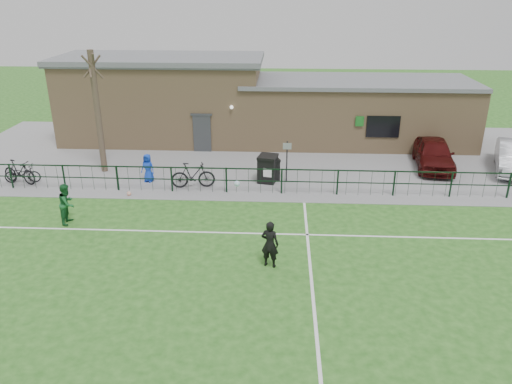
{
  "coord_description": "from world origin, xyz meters",
  "views": [
    {
      "loc": [
        0.93,
        -12.92,
        8.75
      ],
      "look_at": [
        0.0,
        5.0,
        1.3
      ],
      "focal_mm": 35.0,
      "sensor_mm": 36.0,
      "label": 1
    }
  ],
  "objects_px": {
    "bicycle_b": "(19,172)",
    "spectator_child": "(148,168)",
    "bicycle_a": "(22,174)",
    "wheelie_bin_right": "(271,169)",
    "wheelie_bin_left": "(268,169)",
    "bicycle_d": "(193,175)",
    "bare_tree": "(98,113)",
    "car_maroon": "(434,154)",
    "ball_ground": "(129,194)",
    "sign_post": "(287,161)",
    "outfield_player": "(67,204)"
  },
  "relations": [
    {
      "from": "wheelie_bin_right",
      "to": "ball_ground",
      "type": "bearing_deg",
      "value": 179.02
    },
    {
      "from": "bare_tree",
      "to": "bicycle_d",
      "type": "distance_m",
      "value": 5.8
    },
    {
      "from": "wheelie_bin_left",
      "to": "bicycle_d",
      "type": "distance_m",
      "value": 3.56
    },
    {
      "from": "car_maroon",
      "to": "bicycle_a",
      "type": "relative_size",
      "value": 2.63
    },
    {
      "from": "spectator_child",
      "to": "outfield_player",
      "type": "height_order",
      "value": "outfield_player"
    },
    {
      "from": "bare_tree",
      "to": "bicycle_a",
      "type": "xyz_separation_m",
      "value": [
        -3.34,
        -1.8,
        -2.54
      ]
    },
    {
      "from": "car_maroon",
      "to": "spectator_child",
      "type": "relative_size",
      "value": 3.22
    },
    {
      "from": "sign_post",
      "to": "car_maroon",
      "type": "height_order",
      "value": "sign_post"
    },
    {
      "from": "sign_post",
      "to": "outfield_player",
      "type": "relative_size",
      "value": 1.22
    },
    {
      "from": "wheelie_bin_right",
      "to": "spectator_child",
      "type": "bearing_deg",
      "value": 164.35
    },
    {
      "from": "bicycle_a",
      "to": "wheelie_bin_right",
      "type": "bearing_deg",
      "value": -92.32
    },
    {
      "from": "car_maroon",
      "to": "bicycle_b",
      "type": "distance_m",
      "value": 20.48
    },
    {
      "from": "bare_tree",
      "to": "ball_ground",
      "type": "height_order",
      "value": "bare_tree"
    },
    {
      "from": "wheelie_bin_left",
      "to": "car_maroon",
      "type": "relative_size",
      "value": 0.28
    },
    {
      "from": "bicycle_b",
      "to": "spectator_child",
      "type": "relative_size",
      "value": 1.4
    },
    {
      "from": "bare_tree",
      "to": "sign_post",
      "type": "relative_size",
      "value": 3.0
    },
    {
      "from": "bicycle_b",
      "to": "spectator_child",
      "type": "height_order",
      "value": "spectator_child"
    },
    {
      "from": "bicycle_b",
      "to": "spectator_child",
      "type": "xyz_separation_m",
      "value": [
        6.03,
        0.57,
        0.11
      ]
    },
    {
      "from": "wheelie_bin_left",
      "to": "wheelie_bin_right",
      "type": "height_order",
      "value": "wheelie_bin_left"
    },
    {
      "from": "car_maroon",
      "to": "spectator_child",
      "type": "distance_m",
      "value": 14.44
    },
    {
      "from": "spectator_child",
      "to": "wheelie_bin_left",
      "type": "bearing_deg",
      "value": 18.33
    },
    {
      "from": "wheelie_bin_left",
      "to": "wheelie_bin_right",
      "type": "relative_size",
      "value": 1.23
    },
    {
      "from": "wheelie_bin_right",
      "to": "bicycle_d",
      "type": "relative_size",
      "value": 0.49
    },
    {
      "from": "bicycle_d",
      "to": "bicycle_b",
      "type": "bearing_deg",
      "value": 81.09
    },
    {
      "from": "bicycle_d",
      "to": "spectator_child",
      "type": "relative_size",
      "value": 1.48
    },
    {
      "from": "bare_tree",
      "to": "wheelie_bin_right",
      "type": "relative_size",
      "value": 6.04
    },
    {
      "from": "bicycle_a",
      "to": "bicycle_b",
      "type": "distance_m",
      "value": 0.19
    },
    {
      "from": "bicycle_d",
      "to": "ball_ground",
      "type": "height_order",
      "value": "bicycle_d"
    },
    {
      "from": "bicycle_d",
      "to": "ball_ground",
      "type": "bearing_deg",
      "value": 103.7
    },
    {
      "from": "bicycle_d",
      "to": "spectator_child",
      "type": "xyz_separation_m",
      "value": [
        -2.28,
        0.66,
        0.07
      ]
    },
    {
      "from": "car_maroon",
      "to": "bicycle_d",
      "type": "distance_m",
      "value": 12.37
    },
    {
      "from": "bicycle_d",
      "to": "wheelie_bin_right",
      "type": "bearing_deg",
      "value": -78.67
    },
    {
      "from": "bicycle_b",
      "to": "bicycle_d",
      "type": "distance_m",
      "value": 8.31
    },
    {
      "from": "wheelie_bin_left",
      "to": "bicycle_d",
      "type": "height_order",
      "value": "wheelie_bin_left"
    },
    {
      "from": "wheelie_bin_right",
      "to": "bicycle_b",
      "type": "distance_m",
      "value": 11.95
    },
    {
      "from": "sign_post",
      "to": "ball_ground",
      "type": "bearing_deg",
      "value": -163.04
    },
    {
      "from": "bare_tree",
      "to": "ball_ground",
      "type": "distance_m",
      "value": 4.76
    },
    {
      "from": "wheelie_bin_left",
      "to": "bicycle_d",
      "type": "bearing_deg",
      "value": -152.01
    },
    {
      "from": "wheelie_bin_left",
      "to": "bicycle_b",
      "type": "bearing_deg",
      "value": -163.43
    },
    {
      "from": "sign_post",
      "to": "wheelie_bin_right",
      "type": "bearing_deg",
      "value": 163.89
    },
    {
      "from": "bicycle_d",
      "to": "wheelie_bin_left",
      "type": "bearing_deg",
      "value": -82.61
    },
    {
      "from": "wheelie_bin_left",
      "to": "car_maroon",
      "type": "bearing_deg",
      "value": 28.48
    },
    {
      "from": "wheelie_bin_right",
      "to": "ball_ground",
      "type": "relative_size",
      "value": 4.89
    },
    {
      "from": "ball_ground",
      "to": "sign_post",
      "type": "bearing_deg",
      "value": 16.96
    },
    {
      "from": "bare_tree",
      "to": "car_maroon",
      "type": "bearing_deg",
      "value": 4.77
    },
    {
      "from": "car_maroon",
      "to": "spectator_child",
      "type": "xyz_separation_m",
      "value": [
        -14.18,
        -2.74,
        -0.07
      ]
    },
    {
      "from": "bare_tree",
      "to": "spectator_child",
      "type": "height_order",
      "value": "bare_tree"
    },
    {
      "from": "bare_tree",
      "to": "bicycle_b",
      "type": "distance_m",
      "value": 4.59
    },
    {
      "from": "ball_ground",
      "to": "spectator_child",
      "type": "bearing_deg",
      "value": 75.63
    },
    {
      "from": "sign_post",
      "to": "ball_ground",
      "type": "xyz_separation_m",
      "value": [
        -7.07,
        -2.15,
        -0.92
      ]
    }
  ]
}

